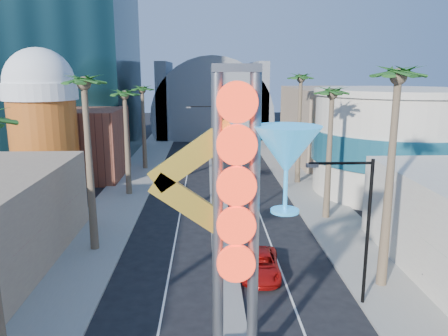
% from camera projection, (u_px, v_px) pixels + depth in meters
% --- Properties ---
extents(sidewalk_west, '(5.00, 100.00, 0.15)m').
position_uv_depth(sidewalk_west, '(132.00, 182.00, 49.14)').
color(sidewalk_west, gray).
rests_on(sidewalk_west, ground).
extents(sidewalk_east, '(5.00, 100.00, 0.15)m').
position_uv_depth(sidewalk_east, '(300.00, 180.00, 49.88)').
color(sidewalk_east, gray).
rests_on(sidewalk_east, ground).
extents(median, '(1.60, 84.00, 0.15)m').
position_uv_depth(median, '(216.00, 175.00, 52.44)').
color(median, gray).
rests_on(median, ground).
extents(brick_filler_west, '(10.00, 10.00, 8.00)m').
position_uv_depth(brick_filler_west, '(79.00, 144.00, 50.96)').
color(brick_filler_west, brown).
rests_on(brick_filler_west, ground).
extents(filler_east, '(10.00, 20.00, 10.00)m').
position_uv_depth(filler_east, '(327.00, 124.00, 61.75)').
color(filler_east, '#9C7D65').
rests_on(filler_east, ground).
extents(beer_mug, '(7.00, 7.00, 14.50)m').
position_uv_depth(beer_mug, '(43.00, 118.00, 42.28)').
color(beer_mug, '#CA521B').
rests_on(beer_mug, ground).
extents(turquoise_building, '(16.60, 16.60, 10.60)m').
position_uv_depth(turquoise_building, '(395.00, 142.00, 44.22)').
color(turquoise_building, beige).
rests_on(turquoise_building, ground).
extents(canopy, '(22.00, 16.00, 22.00)m').
position_uv_depth(canopy, '(212.00, 113.00, 84.68)').
color(canopy, slate).
rests_on(canopy, ground).
extents(neon_sign, '(6.53, 2.60, 12.55)m').
position_uv_depth(neon_sign, '(257.00, 204.00, 16.72)').
color(neon_sign, gray).
rests_on(neon_sign, ground).
extents(streetlight_0, '(3.79, 0.25, 8.00)m').
position_uv_depth(streetlight_0, '(228.00, 169.00, 33.86)').
color(streetlight_0, black).
rests_on(streetlight_0, ground).
extents(streetlight_1, '(3.79, 0.25, 8.00)m').
position_uv_depth(streetlight_1, '(211.00, 129.00, 57.22)').
color(streetlight_1, black).
rests_on(streetlight_1, ground).
extents(streetlight_2, '(3.45, 0.25, 8.00)m').
position_uv_depth(streetlight_2, '(360.00, 219.00, 22.41)').
color(streetlight_2, black).
rests_on(streetlight_2, ground).
extents(palm_1, '(2.40, 2.40, 12.70)m').
position_uv_depth(palm_1, '(85.00, 94.00, 28.29)').
color(palm_1, brown).
rests_on(palm_1, ground).
extents(palm_2, '(2.40, 2.40, 11.20)m').
position_uv_depth(palm_2, '(125.00, 101.00, 42.24)').
color(palm_2, brown).
rests_on(palm_2, ground).
extents(palm_3, '(2.40, 2.40, 11.20)m').
position_uv_depth(palm_3, '(142.00, 94.00, 53.94)').
color(palm_3, brown).
rests_on(palm_3, ground).
extents(palm_5, '(2.40, 2.40, 13.20)m').
position_uv_depth(palm_5, '(397.00, 91.00, 23.05)').
color(palm_5, brown).
rests_on(palm_5, ground).
extents(palm_6, '(2.40, 2.40, 11.70)m').
position_uv_depth(palm_6, '(332.00, 101.00, 35.04)').
color(palm_6, brown).
rests_on(palm_6, ground).
extents(palm_7, '(2.40, 2.40, 12.70)m').
position_uv_depth(palm_7, '(301.00, 85.00, 46.56)').
color(palm_7, brown).
rests_on(palm_7, ground).
extents(red_pickup, '(2.60, 5.05, 1.36)m').
position_uv_depth(red_pickup, '(261.00, 265.00, 26.76)').
color(red_pickup, '#B2100D').
rests_on(red_pickup, ground).
extents(pedestrian_b, '(0.93, 0.79, 1.71)m').
position_uv_depth(pedestrian_b, '(429.00, 276.00, 24.53)').
color(pedestrian_b, gray).
rests_on(pedestrian_b, sidewalk_east).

